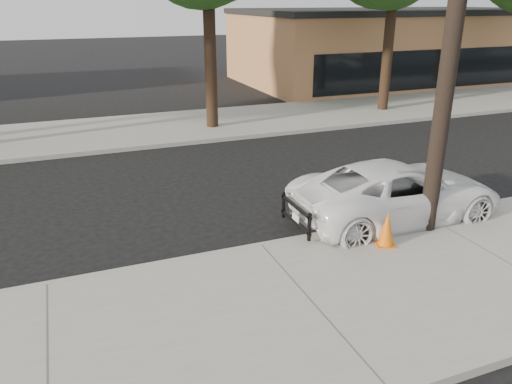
{
  "coord_description": "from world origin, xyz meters",
  "views": [
    {
      "loc": [
        -3.38,
        -10.38,
        4.73
      ],
      "look_at": [
        0.16,
        -1.43,
        1.0
      ],
      "focal_mm": 35.0,
      "sensor_mm": 36.0,
      "label": 1
    }
  ],
  "objects": [
    {
      "name": "ground",
      "position": [
        0.0,
        0.0,
        0.0
      ],
      "size": [
        120.0,
        120.0,
        0.0
      ],
      "primitive_type": "plane",
      "color": "black",
      "rests_on": "ground"
    },
    {
      "name": "traffic_cone",
      "position": [
        2.3,
        -3.05,
        0.49
      ],
      "size": [
        0.48,
        0.48,
        0.71
      ],
      "rotation": [
        0.0,
        0.0,
        -0.39
      ],
      "color": "orange",
      "rests_on": "near_sidewalk"
    },
    {
      "name": "police_cruiser",
      "position": [
        3.44,
        -1.8,
        0.67
      ],
      "size": [
        4.86,
        2.26,
        1.35
      ],
      "primitive_type": "imported",
      "rotation": [
        0.0,
        0.0,
        1.57
      ],
      "color": "white",
      "rests_on": "ground"
    },
    {
      "name": "building_main",
      "position": [
        16.0,
        16.0,
        2.0
      ],
      "size": [
        18.0,
        10.0,
        4.0
      ],
      "primitive_type": "cube",
      "color": "#B36E4A",
      "rests_on": "ground"
    },
    {
      "name": "curb_near",
      "position": [
        0.0,
        -2.1,
        0.07
      ],
      "size": [
        90.0,
        0.12,
        0.16
      ],
      "primitive_type": "cube",
      "color": "#9E9B93",
      "rests_on": "ground"
    },
    {
      "name": "far_sidewalk",
      "position": [
        0.0,
        8.5,
        0.07
      ],
      "size": [
        90.0,
        5.0,
        0.15
      ],
      "primitive_type": "cube",
      "color": "gray",
      "rests_on": "ground"
    },
    {
      "name": "near_sidewalk",
      "position": [
        0.0,
        -4.3,
        0.07
      ],
      "size": [
        90.0,
        4.4,
        0.15
      ],
      "primitive_type": "cube",
      "color": "gray",
      "rests_on": "ground"
    },
    {
      "name": "utility_pole",
      "position": [
        3.6,
        -2.7,
        4.7
      ],
      "size": [
        1.4,
        0.34,
        9.0
      ],
      "color": "black",
      "rests_on": "near_sidewalk"
    }
  ]
}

